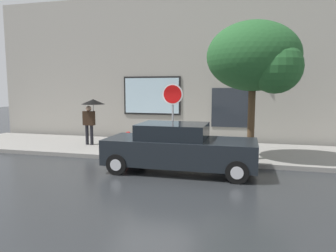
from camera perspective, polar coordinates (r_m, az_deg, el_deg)
name	(u,v)px	position (r m, az deg, el deg)	size (l,w,h in m)	color
ground_plane	(153,170)	(10.07, -2.74, -8.00)	(60.00, 60.00, 0.00)	#282B2D
sidewalk	(174,150)	(12.88, 1.18, -4.34)	(20.00, 4.00, 0.15)	gray
building_facade	(186,69)	(15.10, 3.37, 10.31)	(20.00, 0.67, 7.00)	#9E998E
parked_car	(179,148)	(9.72, 1.99, -4.05)	(4.63, 1.87, 1.51)	black
fire_hydrant	(128,141)	(12.45, -7.27, -2.73)	(0.30, 0.44, 0.75)	red
pedestrian_with_umbrella	(92,109)	(13.76, -13.76, 3.11)	(1.01, 1.01, 1.98)	black
street_tree	(258,59)	(10.97, 16.07, 11.74)	(3.11, 2.64, 4.67)	#4C3823
stop_sign	(173,105)	(11.37, 0.85, 3.88)	(0.76, 0.10, 2.60)	gray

